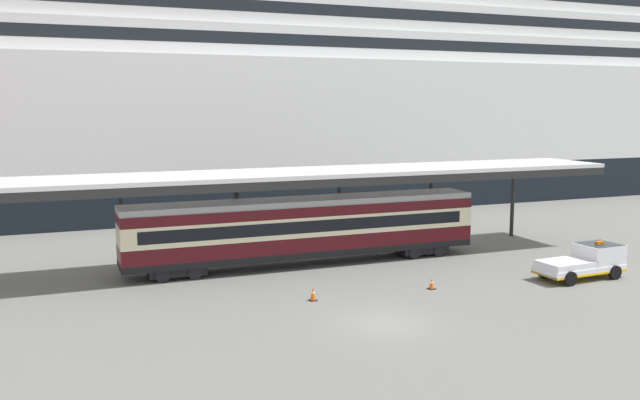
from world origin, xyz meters
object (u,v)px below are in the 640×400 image
at_px(cruise_ship, 121,65).
at_px(train_carriage, 305,228).
at_px(traffic_cone_mid, 432,283).
at_px(traffic_cone_near, 313,294).
at_px(service_truck, 587,260).

height_order(cruise_ship, train_carriage, cruise_ship).
xyz_separation_m(cruise_ship, train_carriage, (7.57, -30.96, -11.32)).
relative_size(train_carriage, traffic_cone_mid, 35.40).
distance_m(cruise_ship, train_carriage, 33.82).
height_order(traffic_cone_near, traffic_cone_mid, traffic_cone_near).
distance_m(traffic_cone_near, traffic_cone_mid, 6.66).
bearing_deg(service_truck, train_carriage, 147.22).
distance_m(service_truck, traffic_cone_mid, 9.53).
bearing_deg(traffic_cone_near, service_truck, -5.08).
distance_m(train_carriage, service_truck, 16.42).
xyz_separation_m(cruise_ship, traffic_cone_near, (5.23, -38.39, -13.27)).
distance_m(cruise_ship, traffic_cone_mid, 42.63).
height_order(cruise_ship, traffic_cone_near, cruise_ship).
distance_m(train_carriage, traffic_cone_near, 8.03).
bearing_deg(service_truck, traffic_cone_mid, 173.27).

